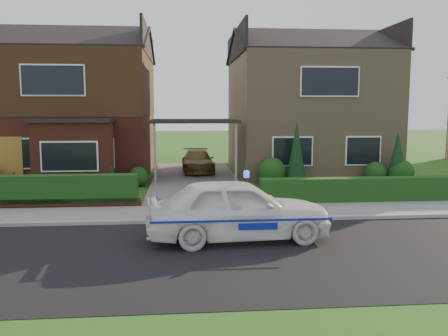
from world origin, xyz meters
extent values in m
plane|color=#264D14|center=(0.00, 0.00, 0.00)|extent=(120.00, 120.00, 0.00)
cube|color=black|center=(0.00, 0.00, 0.00)|extent=(60.00, 6.00, 0.02)
cube|color=#9E9993|center=(0.00, 3.05, 0.06)|extent=(60.00, 0.16, 0.12)
cube|color=slate|center=(0.00, 4.10, 0.05)|extent=(60.00, 2.00, 0.10)
cube|color=#666059|center=(0.00, 11.00, 0.06)|extent=(3.80, 12.00, 0.12)
cube|color=maroon|center=(-5.80, 14.00, 2.90)|extent=(7.20, 8.00, 5.80)
cube|color=white|center=(-7.38, 9.98, 1.40)|extent=(1.80, 0.08, 1.30)
cube|color=white|center=(-4.22, 9.98, 1.40)|extent=(1.60, 0.08, 1.30)
cube|color=white|center=(-5.80, 9.98, 4.40)|extent=(2.60, 0.08, 1.30)
cube|color=black|center=(-5.80, 14.00, 4.35)|extent=(7.26, 8.06, 2.90)
cube|color=maroon|center=(-4.94, 9.30, 1.35)|extent=(3.00, 1.40, 2.70)
cube|color=black|center=(-4.94, 9.30, 2.77)|extent=(3.20, 1.60, 0.14)
cube|color=#997F5E|center=(5.80, 14.00, 2.90)|extent=(7.20, 8.00, 5.80)
cube|color=white|center=(4.22, 9.98, 1.40)|extent=(1.80, 0.08, 1.30)
cube|color=white|center=(7.38, 9.98, 1.40)|extent=(1.60, 0.08, 1.30)
cube|color=white|center=(5.80, 9.98, 4.40)|extent=(2.60, 0.08, 1.30)
cube|color=black|center=(0.00, 11.00, 2.70)|extent=(3.80, 3.00, 0.14)
cylinder|color=gray|center=(-1.70, 9.60, 1.35)|extent=(0.10, 0.10, 2.70)
cylinder|color=gray|center=(1.70, 9.60, 1.35)|extent=(0.10, 0.10, 2.70)
cube|color=maroon|center=(-5.80, 5.30, 0.18)|extent=(7.70, 0.25, 0.36)
cube|color=#1A3A12|center=(-5.80, 5.45, 0.00)|extent=(7.50, 0.55, 0.90)
cube|color=#1A3A12|center=(5.80, 5.35, 0.00)|extent=(7.50, 0.55, 0.80)
sphere|color=#1A3A12|center=(-4.00, 9.30, 0.66)|extent=(1.32, 1.32, 1.32)
sphere|color=#1A3A12|center=(-2.40, 9.60, 0.42)|extent=(0.84, 0.84, 0.84)
sphere|color=#1A3A12|center=(3.20, 9.40, 0.60)|extent=(1.20, 1.20, 1.20)
sphere|color=#1A3A12|center=(7.80, 9.50, 0.48)|extent=(0.96, 0.96, 0.96)
sphere|color=#1A3A12|center=(8.80, 9.20, 0.54)|extent=(1.08, 1.08, 1.08)
cone|color=black|center=(4.20, 9.20, 1.30)|extent=(0.90, 0.90, 2.60)
cone|color=black|center=(8.60, 9.20, 1.10)|extent=(0.90, 0.90, 2.20)
imported|color=white|center=(0.79, 1.20, 0.77)|extent=(2.17, 4.64, 1.54)
sphere|color=#193FF2|center=(1.02, 1.20, 1.62)|extent=(0.17, 0.17, 0.17)
cube|color=navy|center=(0.79, 0.29, 0.71)|extent=(4.15, 0.02, 0.05)
cube|color=navy|center=(0.79, 2.11, 0.71)|extent=(4.15, 0.01, 0.05)
ellipsoid|color=black|center=(-0.47, 1.10, 1.06)|extent=(0.22, 0.17, 0.21)
sphere|color=white|center=(-0.46, 1.04, 1.05)|extent=(0.11, 0.11, 0.11)
sphere|color=black|center=(-0.45, 1.08, 1.20)|extent=(0.13, 0.13, 0.13)
cone|color=black|center=(-0.50, 1.09, 1.27)|extent=(0.04, 0.04, 0.05)
cone|color=black|center=(-0.41, 1.09, 1.27)|extent=(0.04, 0.04, 0.05)
imported|color=brown|center=(0.20, 13.27, 0.66)|extent=(1.61, 3.74, 1.07)
imported|color=gray|center=(-7.32, 9.00, 0.37)|extent=(0.52, 0.49, 0.74)
imported|color=gray|center=(-2.82, 7.55, 0.41)|extent=(0.52, 0.52, 0.82)
camera|label=1|loc=(-0.57, -10.20, 3.25)|focal=38.00mm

